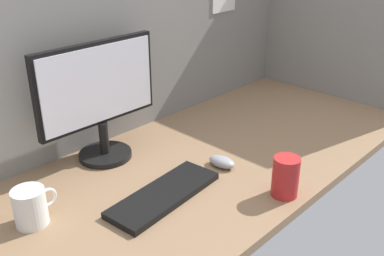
% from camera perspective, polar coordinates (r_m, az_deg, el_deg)
% --- Properties ---
extents(ground_plane, '(1.80, 0.80, 0.03)m').
position_cam_1_polar(ground_plane, '(1.54, 1.61, -4.16)').
color(ground_plane, '#8C6B4C').
extents(cubicle_wall_back, '(1.80, 0.06, 0.77)m').
position_cam_1_polar(cubicle_wall_back, '(1.66, -8.09, 12.56)').
color(cubicle_wall_back, gray).
rests_on(cubicle_wall_back, ground_plane).
extents(cubicle_wall_side, '(0.05, 0.80, 0.77)m').
position_cam_1_polar(cubicle_wall_side, '(2.11, 18.47, 14.19)').
color(cubicle_wall_side, gray).
rests_on(cubicle_wall_side, ground_plane).
extents(monitor, '(0.44, 0.18, 0.40)m').
position_cam_1_polar(monitor, '(1.47, -11.95, 4.11)').
color(monitor, black).
rests_on(monitor, ground_plane).
extents(keyboard, '(0.38, 0.16, 0.02)m').
position_cam_1_polar(keyboard, '(1.31, -3.62, -8.56)').
color(keyboard, black).
rests_on(keyboard, ground_plane).
extents(mouse, '(0.06, 0.10, 0.03)m').
position_cam_1_polar(mouse, '(1.46, 3.87, -4.37)').
color(mouse, '#99999E').
rests_on(mouse, ground_plane).
extents(mug_red_plastic, '(0.08, 0.08, 0.12)m').
position_cam_1_polar(mug_red_plastic, '(1.32, 11.99, -6.17)').
color(mug_red_plastic, red).
rests_on(mug_red_plastic, ground_plane).
extents(mug_ceramic_white, '(0.12, 0.09, 0.10)m').
position_cam_1_polar(mug_ceramic_white, '(1.26, -20.12, -9.53)').
color(mug_ceramic_white, white).
rests_on(mug_ceramic_white, ground_plane).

